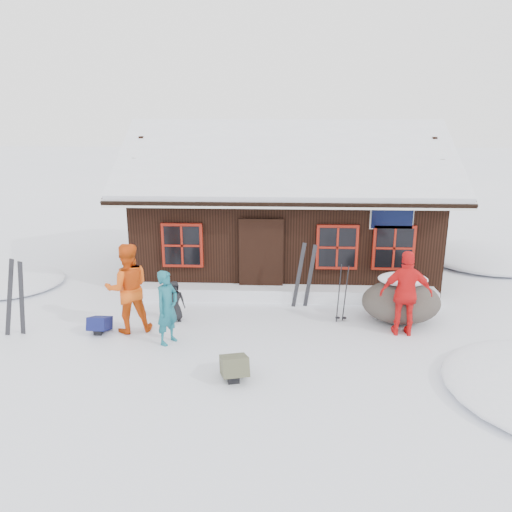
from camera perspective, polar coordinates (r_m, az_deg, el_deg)
The scene contains 14 objects.
ground at distance 10.79m, azimuth -4.76°, elevation -9.13°, with size 120.00×120.00×0.00m, color white.
mountain_hut at distance 14.96m, azimuth 3.27°, elevation 4.46°, with size 8.90×6.09×4.42m.
snow_drift at distance 12.71m, azimuth 3.26°, elevation -4.24°, with size 7.60×0.60×0.35m, color white.
snow_mounds at distance 12.42m, azimuth 3.97°, elevation -5.62°, with size 20.60×13.20×0.48m.
skier_teal at distance 10.33m, azimuth -10.11°, elevation -5.81°, with size 0.57×0.37×1.56m, color #165A68.
skier_orange_left at distance 11.00m, azimuth -14.44°, elevation -3.58°, with size 0.95×0.74×1.96m, color #DB4E0F.
skier_orange_right at distance 10.96m, azimuth 16.78°, elevation -4.14°, with size 1.08×0.45×1.85m, color red.
skier_crouched at distance 11.48m, azimuth -9.31°, elevation -5.13°, with size 0.46×0.30×0.95m, color black.
boulder at distance 11.72m, azimuth 16.25°, elevation -4.89°, with size 1.75×1.31×1.02m.
ski_pair_left at distance 11.65m, azimuth -25.79°, elevation -4.43°, with size 0.65×0.22×1.74m.
ski_pair_right at distance 12.09m, azimuth 5.55°, elevation -2.33°, with size 0.59×0.21×1.66m.
ski_poles at distance 11.41m, azimuth 9.82°, elevation -4.34°, with size 0.25×0.12×1.38m.
backpack_blue at distance 11.38m, azimuth -17.40°, elevation -7.69°, with size 0.39×0.52×0.28m, color #12174F.
backpack_olive at distance 9.14m, azimuth -2.50°, elevation -12.86°, with size 0.46×0.61×0.33m, color #4B4C36.
Camera 1 is at (1.34, -9.67, 4.59)m, focal length 35.00 mm.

